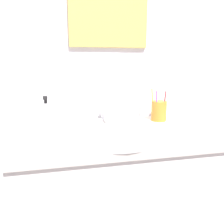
# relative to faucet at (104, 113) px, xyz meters

# --- Properties ---
(tiled_wall_back) EXTENTS (2.16, 0.04, 2.40)m
(tiled_wall_back) POSITION_rel_faucet_xyz_m (0.04, 0.10, 0.30)
(tiled_wall_back) COLOR silver
(tiled_wall_back) RESTS_ON ground
(vanity_counter) EXTENTS (0.96, 0.52, 0.85)m
(vanity_counter) POSITION_rel_faucet_xyz_m (0.04, -0.20, -0.47)
(vanity_counter) COLOR silver
(vanity_counter) RESTS_ON ground
(sink_basin) EXTENTS (0.49, 0.49, 0.11)m
(sink_basin) POSITION_rel_faucet_xyz_m (0.00, -0.22, -0.08)
(sink_basin) COLOR white
(sink_basin) RESTS_ON vanity_counter
(faucet) EXTENTS (0.02, 0.16, 0.10)m
(faucet) POSITION_rel_faucet_xyz_m (0.00, 0.00, 0.00)
(faucet) COLOR silver
(faucet) RESTS_ON sink_basin
(toothbrush_cup) EXTENTS (0.08, 0.08, 0.11)m
(toothbrush_cup) POSITION_rel_faucet_xyz_m (0.30, -0.05, 0.01)
(toothbrush_cup) COLOR orange
(toothbrush_cup) RESTS_ON vanity_counter
(toothbrush_red) EXTENTS (0.02, 0.02, 0.18)m
(toothbrush_red) POSITION_rel_faucet_xyz_m (0.32, -0.07, 0.07)
(toothbrush_red) COLOR red
(toothbrush_red) RESTS_ON toothbrush_cup
(toothbrush_yellow) EXTENTS (0.02, 0.03, 0.19)m
(toothbrush_yellow) POSITION_rel_faucet_xyz_m (0.27, -0.03, 0.07)
(toothbrush_yellow) COLOR yellow
(toothbrush_yellow) RESTS_ON toothbrush_cup
(toothbrush_white) EXTENTS (0.04, 0.02, 0.19)m
(toothbrush_white) POSITION_rel_faucet_xyz_m (0.32, -0.05, 0.07)
(toothbrush_white) COLOR white
(toothbrush_white) RESTS_ON toothbrush_cup
(toothbrush_purple) EXTENTS (0.02, 0.02, 0.19)m
(toothbrush_purple) POSITION_rel_faucet_xyz_m (0.27, -0.08, 0.07)
(toothbrush_purple) COLOR purple
(toothbrush_purple) RESTS_ON toothbrush_cup
(soap_dispenser) EXTENTS (0.07, 0.07, 0.16)m
(soap_dispenser) POSITION_rel_faucet_xyz_m (-0.30, -0.06, 0.02)
(soap_dispenser) COLOR white
(soap_dispenser) RESTS_ON vanity_counter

